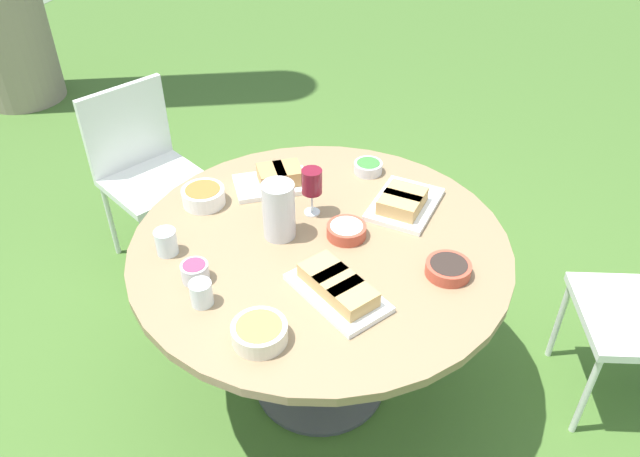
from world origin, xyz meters
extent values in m
plane|color=#446B2B|center=(0.00, 0.00, 0.00)|extent=(40.00, 40.00, 0.00)
cylinder|color=#4C4C51|center=(0.00, 0.00, 0.01)|extent=(0.55, 0.55, 0.02)
cylinder|color=#4C4C51|center=(0.00, 0.00, 0.37)|extent=(0.11, 0.11, 0.71)
cylinder|color=#8C7251|center=(0.00, 0.00, 0.75)|extent=(1.34, 1.34, 0.03)
cube|color=silver|center=(0.33, -1.15, 0.45)|extent=(0.54, 0.53, 0.04)
cylinder|color=silver|center=(0.47, -0.92, 0.22)|extent=(0.03, 0.03, 0.43)
cylinder|color=silver|center=(0.09, -1.02, 0.22)|extent=(0.03, 0.03, 0.43)
cube|color=silver|center=(0.55, 1.05, 0.45)|extent=(0.59, 0.58, 0.04)
cube|color=silver|center=(0.65, 1.22, 0.68)|extent=(0.40, 0.23, 0.42)
cylinder|color=silver|center=(0.30, 0.97, 0.22)|extent=(0.03, 0.03, 0.43)
cylinder|color=silver|center=(0.64, 0.79, 0.22)|extent=(0.03, 0.03, 0.43)
cylinder|color=silver|center=(0.47, 1.30, 0.22)|extent=(0.03, 0.03, 0.43)
cylinder|color=silver|center=(0.81, 1.12, 0.22)|extent=(0.03, 0.03, 0.43)
cylinder|color=silver|center=(-0.01, 0.15, 0.87)|extent=(0.11, 0.11, 0.21)
cone|color=silver|center=(0.05, 0.15, 0.96)|extent=(0.03, 0.03, 0.03)
cylinder|color=silver|center=(0.16, 0.08, 0.77)|extent=(0.06, 0.06, 0.01)
cylinder|color=silver|center=(0.16, 0.08, 0.81)|extent=(0.01, 0.01, 0.09)
cylinder|color=maroon|center=(0.16, 0.08, 0.90)|extent=(0.08, 0.08, 0.09)
cube|color=white|center=(0.31, -0.24, 0.77)|extent=(0.33, 0.26, 0.02)
cube|color=tan|center=(0.24, -0.23, 0.81)|extent=(0.12, 0.16, 0.06)
cube|color=tan|center=(0.31, -0.24, 0.81)|extent=(0.12, 0.16, 0.06)
cube|color=white|center=(-0.24, -0.14, 0.77)|extent=(0.34, 0.38, 0.02)
cube|color=tan|center=(-0.20, -0.08, 0.81)|extent=(0.17, 0.17, 0.05)
cube|color=tan|center=(-0.24, -0.14, 0.81)|extent=(0.17, 0.17, 0.05)
cube|color=tan|center=(-0.28, -0.20, 0.81)|extent=(0.17, 0.17, 0.05)
cube|color=white|center=(0.27, 0.29, 0.77)|extent=(0.32, 0.35, 0.02)
cube|color=#B2844C|center=(0.31, 0.24, 0.81)|extent=(0.16, 0.15, 0.06)
cube|color=#B2844C|center=(0.27, 0.29, 0.81)|extent=(0.16, 0.15, 0.06)
cylinder|color=beige|center=(-0.49, 0.02, 0.79)|extent=(0.17, 0.17, 0.06)
cylinder|color=#E0C147|center=(-0.49, 0.02, 0.81)|extent=(0.14, 0.14, 0.03)
cylinder|color=silver|center=(0.50, -0.04, 0.79)|extent=(0.12, 0.12, 0.04)
cylinder|color=#387533|center=(0.50, -0.04, 0.80)|extent=(0.09, 0.09, 0.02)
cylinder|color=#B74733|center=(-0.02, -0.45, 0.79)|extent=(0.15, 0.15, 0.04)
cylinder|color=#2D231E|center=(-0.02, -0.45, 0.80)|extent=(0.12, 0.12, 0.02)
cylinder|color=silver|center=(-0.32, 0.32, 0.79)|extent=(0.09, 0.09, 0.06)
cylinder|color=#D6385B|center=(-0.32, 0.32, 0.81)|extent=(0.07, 0.07, 0.03)
cylinder|color=#B74733|center=(0.06, -0.08, 0.79)|extent=(0.14, 0.14, 0.04)
cylinder|color=silver|center=(0.06, -0.08, 0.80)|extent=(0.12, 0.12, 0.02)
cylinder|color=white|center=(0.08, 0.50, 0.80)|extent=(0.16, 0.16, 0.06)
cylinder|color=#CC662D|center=(0.08, 0.50, 0.81)|extent=(0.13, 0.13, 0.03)
cylinder|color=silver|center=(-0.41, 0.25, 0.80)|extent=(0.07, 0.07, 0.08)
cylinder|color=silver|center=(-0.22, 0.48, 0.81)|extent=(0.08, 0.08, 0.09)
camera|label=1|loc=(-1.62, -0.55, 2.14)|focal=35.00mm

